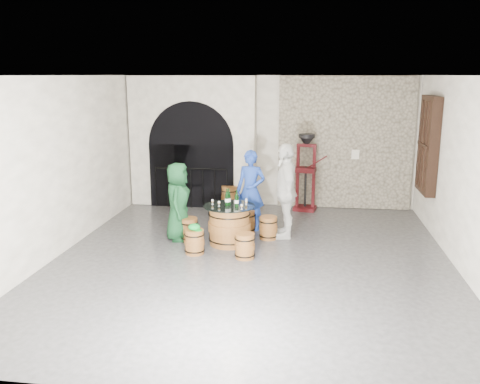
# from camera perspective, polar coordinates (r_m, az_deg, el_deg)

# --- Properties ---
(ground) EXTENTS (8.00, 8.00, 0.00)m
(ground) POSITION_cam_1_polar(r_m,az_deg,el_deg) (9.10, 1.29, -7.63)
(ground) COLOR #323235
(ground) RESTS_ON ground
(wall_back) EXTENTS (8.00, 0.00, 8.00)m
(wall_back) POSITION_cam_1_polar(r_m,az_deg,el_deg) (12.60, 3.46, 5.66)
(wall_back) COLOR white
(wall_back) RESTS_ON ground
(wall_front) EXTENTS (8.00, 0.00, 8.00)m
(wall_front) POSITION_cam_1_polar(r_m,az_deg,el_deg) (4.84, -4.19, -6.46)
(wall_front) COLOR white
(wall_front) RESTS_ON ground
(wall_left) EXTENTS (0.00, 8.00, 8.00)m
(wall_left) POSITION_cam_1_polar(r_m,az_deg,el_deg) (9.71, -19.66, 2.71)
(wall_left) COLOR white
(wall_left) RESTS_ON ground
(wall_right) EXTENTS (0.00, 8.00, 8.00)m
(wall_right) POSITION_cam_1_polar(r_m,az_deg,el_deg) (8.97, 24.14, 1.53)
(wall_right) COLOR white
(wall_right) RESTS_ON ground
(ceiling) EXTENTS (8.00, 8.00, 0.00)m
(ceiling) POSITION_cam_1_polar(r_m,az_deg,el_deg) (8.52, 1.40, 12.95)
(ceiling) COLOR beige
(ceiling) RESTS_ON wall_back
(stone_facing_panel) EXTENTS (3.20, 0.12, 3.18)m
(stone_facing_panel) POSITION_cam_1_polar(r_m,az_deg,el_deg) (12.53, 11.71, 5.38)
(stone_facing_panel) COLOR gray
(stone_facing_panel) RESTS_ON ground
(arched_opening) EXTENTS (3.10, 0.60, 3.19)m
(arched_opening) POSITION_cam_1_polar(r_m,az_deg,el_deg) (12.64, -5.29, 5.57)
(arched_opening) COLOR white
(arched_opening) RESTS_ON ground
(shuttered_window) EXTENTS (0.23, 1.10, 2.00)m
(shuttered_window) POSITION_cam_1_polar(r_m,az_deg,el_deg) (11.21, 20.34, 4.99)
(shuttered_window) COLOR black
(shuttered_window) RESTS_ON wall_right
(barrel_table) EXTENTS (1.00, 1.00, 0.77)m
(barrel_table) POSITION_cam_1_polar(r_m,az_deg,el_deg) (9.82, -1.20, -3.74)
(barrel_table) COLOR brown
(barrel_table) RESTS_ON ground
(barrel_stool_left) EXTENTS (0.38, 0.38, 0.46)m
(barrel_stool_left) POSITION_cam_1_polar(r_m,az_deg,el_deg) (10.12, -5.75, -4.19)
(barrel_stool_left) COLOR brown
(barrel_stool_left) RESTS_ON ground
(barrel_stool_far) EXTENTS (0.38, 0.38, 0.46)m
(barrel_stool_far) POSITION_cam_1_polar(r_m,az_deg,el_deg) (10.59, 0.74, -3.34)
(barrel_stool_far) COLOR brown
(barrel_stool_far) RESTS_ON ground
(barrel_stool_right) EXTENTS (0.38, 0.38, 0.46)m
(barrel_stool_right) POSITION_cam_1_polar(r_m,az_deg,el_deg) (10.18, 3.21, -4.04)
(barrel_stool_right) COLOR brown
(barrel_stool_right) RESTS_ON ground
(barrel_stool_near_right) EXTENTS (0.38, 0.38, 0.46)m
(barrel_stool_near_right) POSITION_cam_1_polar(r_m,az_deg,el_deg) (9.11, 0.54, -6.08)
(barrel_stool_near_right) COLOR brown
(barrel_stool_near_right) RESTS_ON ground
(barrel_stool_near_left) EXTENTS (0.38, 0.38, 0.46)m
(barrel_stool_near_left) POSITION_cam_1_polar(r_m,az_deg,el_deg) (9.37, -5.13, -5.59)
(barrel_stool_near_left) COLOR brown
(barrel_stool_near_left) RESTS_ON ground
(green_cap) EXTENTS (0.26, 0.22, 0.12)m
(green_cap) POSITION_cam_1_polar(r_m,az_deg,el_deg) (9.28, -5.15, -3.95)
(green_cap) COLOR #0C8A2B
(green_cap) RESTS_ON barrel_stool_near_left
(person_green) EXTENTS (0.56, 0.80, 1.56)m
(person_green) POSITION_cam_1_polar(r_m,az_deg,el_deg) (10.05, -6.97, -1.08)
(person_green) COLOR #113F1F
(person_green) RESTS_ON ground
(person_blue) EXTENTS (0.68, 0.51, 1.69)m
(person_blue) POSITION_cam_1_polar(r_m,az_deg,el_deg) (10.62, 1.21, 0.17)
(person_blue) COLOR navy
(person_blue) RESTS_ON ground
(person_white) EXTENTS (0.65, 1.18, 1.91)m
(person_white) POSITION_cam_1_polar(r_m,az_deg,el_deg) (10.15, 5.12, 0.13)
(person_white) COLOR silver
(person_white) RESTS_ON ground
(wine_bottle_left) EXTENTS (0.08, 0.08, 0.32)m
(wine_bottle_left) POSITION_cam_1_polar(r_m,az_deg,el_deg) (9.70, -1.47, -0.76)
(wine_bottle_left) COLOR black
(wine_bottle_left) RESTS_ON barrel_table
(wine_bottle_center) EXTENTS (0.08, 0.08, 0.32)m
(wine_bottle_center) POSITION_cam_1_polar(r_m,az_deg,el_deg) (9.60, -0.38, -0.91)
(wine_bottle_center) COLOR black
(wine_bottle_center) RESTS_ON barrel_table
(wine_bottle_right) EXTENTS (0.08, 0.08, 0.32)m
(wine_bottle_right) POSITION_cam_1_polar(r_m,az_deg,el_deg) (9.73, -1.28, -0.72)
(wine_bottle_right) COLOR black
(wine_bottle_right) RESTS_ON barrel_table
(tasting_glass_a) EXTENTS (0.05, 0.05, 0.10)m
(tasting_glass_a) POSITION_cam_1_polar(r_m,az_deg,el_deg) (9.67, -2.37, -1.32)
(tasting_glass_a) COLOR #BB7D24
(tasting_glass_a) RESTS_ON barrel_table
(tasting_glass_b) EXTENTS (0.05, 0.05, 0.10)m
(tasting_glass_b) POSITION_cam_1_polar(r_m,az_deg,el_deg) (9.75, 0.70, -1.18)
(tasting_glass_b) COLOR #BB7D24
(tasting_glass_b) RESTS_ON barrel_table
(tasting_glass_c) EXTENTS (0.05, 0.05, 0.10)m
(tasting_glass_c) POSITION_cam_1_polar(r_m,az_deg,el_deg) (9.91, -1.41, -0.96)
(tasting_glass_c) COLOR #BB7D24
(tasting_glass_c) RESTS_ON barrel_table
(tasting_glass_d) EXTENTS (0.05, 0.05, 0.10)m
(tasting_glass_d) POSITION_cam_1_polar(r_m,az_deg,el_deg) (9.86, 0.71, -1.02)
(tasting_glass_d) COLOR #BB7D24
(tasting_glass_d) RESTS_ON barrel_table
(tasting_glass_e) EXTENTS (0.05, 0.05, 0.10)m
(tasting_glass_e) POSITION_cam_1_polar(r_m,az_deg,el_deg) (9.44, 0.19, -1.67)
(tasting_glass_e) COLOR #BB7D24
(tasting_glass_e) RESTS_ON barrel_table
(tasting_glass_f) EXTENTS (0.05, 0.05, 0.10)m
(tasting_glass_f) POSITION_cam_1_polar(r_m,az_deg,el_deg) (9.81, -3.11, -1.11)
(tasting_glass_f) COLOR #BB7D24
(tasting_glass_f) RESTS_ON barrel_table
(side_barrel) EXTENTS (0.43, 0.43, 0.57)m
(side_barrel) POSITION_cam_1_polar(r_m,az_deg,el_deg) (12.40, -1.17, -0.62)
(side_barrel) COLOR brown
(side_barrel) RESTS_ON ground
(corking_press) EXTENTS (0.78, 0.50, 1.85)m
(corking_press) POSITION_cam_1_polar(r_m,az_deg,el_deg) (12.21, 7.42, 2.86)
(corking_press) COLOR #470B11
(corking_press) RESTS_ON ground
(control_box) EXTENTS (0.18, 0.10, 0.22)m
(control_box) POSITION_cam_1_polar(r_m,az_deg,el_deg) (12.51, 12.82, 4.15)
(control_box) COLOR silver
(control_box) RESTS_ON wall_back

